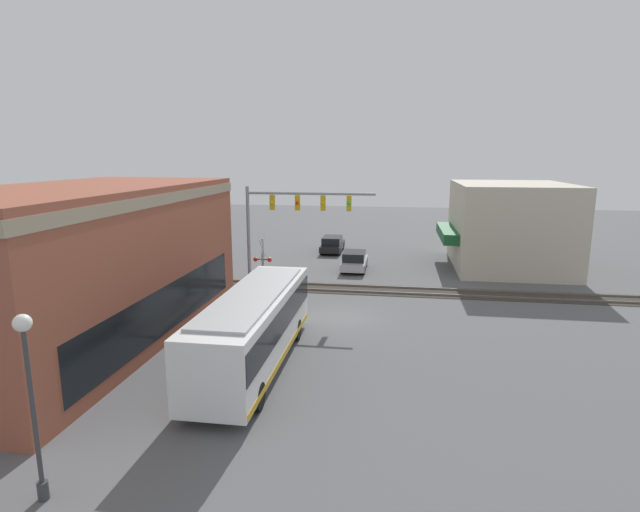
{
  "coord_description": "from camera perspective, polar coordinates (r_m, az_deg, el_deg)",
  "views": [
    {
      "loc": [
        -25.7,
        -2.9,
        8.7
      ],
      "look_at": [
        4.28,
        1.73,
        2.54
      ],
      "focal_mm": 28.0,
      "sensor_mm": 36.0,
      "label": 1
    }
  ],
  "objects": [
    {
      "name": "city_bus",
      "position": [
        21.02,
        -7.54,
        -7.92
      ],
      "size": [
        10.78,
        2.59,
        3.18
      ],
      "color": "white",
      "rests_on": "ground"
    },
    {
      "name": "ground_plane",
      "position": [
        27.29,
        2.23,
        -7.12
      ],
      "size": [
        120.0,
        120.0,
        0.0
      ],
      "primitive_type": "plane",
      "color": "#565659"
    },
    {
      "name": "crossing_signal",
      "position": [
        31.29,
        -6.57,
        -0.41
      ],
      "size": [
        1.41,
        1.18,
        3.81
      ],
      "color": "gray",
      "rests_on": "ground"
    },
    {
      "name": "streetlamp",
      "position": [
        14.56,
        -30.15,
        -13.33
      ],
      "size": [
        0.44,
        0.44,
        4.98
      ],
      "color": "#38383A",
      "rests_on": "ground"
    },
    {
      "name": "traffic_signal_gantry",
      "position": [
        30.14,
        -3.62,
        4.76
      ],
      "size": [
        0.42,
        7.82,
        6.85
      ],
      "color": "gray",
      "rests_on": "ground"
    },
    {
      "name": "shop_building",
      "position": [
        41.64,
        20.78,
        3.25
      ],
      "size": [
        10.45,
        9.46,
        6.57
      ],
      "color": "beige",
      "rests_on": "ground"
    },
    {
      "name": "parked_car_black",
      "position": [
        45.41,
        1.43,
        1.3
      ],
      "size": [
        4.57,
        1.82,
        1.45
      ],
      "color": "black",
      "rests_on": "ground"
    },
    {
      "name": "brick_building",
      "position": [
        26.13,
        -25.56,
        -0.81
      ],
      "size": [
        18.63,
        8.6,
        7.29
      ],
      "color": "brown",
      "rests_on": "ground"
    },
    {
      "name": "rail_track_near",
      "position": [
        32.99,
        3.43,
        -3.78
      ],
      "size": [
        2.6,
        60.0,
        0.15
      ],
      "color": "#332D28",
      "rests_on": "ground"
    },
    {
      "name": "pedestrian_at_crossing",
      "position": [
        30.96,
        -6.17,
        -3.12
      ],
      "size": [
        0.34,
        0.34,
        1.81
      ],
      "color": "black",
      "rests_on": "ground"
    },
    {
      "name": "parked_car_silver",
      "position": [
        38.34,
        3.94,
        -0.63
      ],
      "size": [
        4.29,
        1.82,
        1.47
      ],
      "color": "#B7B7BC",
      "rests_on": "ground"
    }
  ]
}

